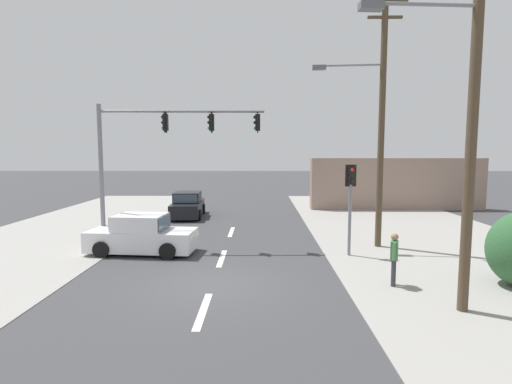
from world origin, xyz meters
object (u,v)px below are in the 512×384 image
at_px(utility_pole_foreground_right, 469,89).
at_px(pedestrian_at_kerb, 394,256).
at_px(utility_pole_midground_right, 379,113).
at_px(sedan_oncoming_near, 188,206).
at_px(pedestal_signal_right_kerb, 350,194).
at_px(traffic_signal_mast, 158,144).
at_px(sedan_receding_far, 142,236).

relative_size(utility_pole_foreground_right, pedestrian_at_kerb, 6.39).
xyz_separation_m(utility_pole_midground_right, sedan_oncoming_near, (-9.42, 7.68, -4.94)).
bearing_deg(utility_pole_foreground_right, utility_pole_midground_right, 91.14).
height_order(utility_pole_foreground_right, sedan_oncoming_near, utility_pole_foreground_right).
bearing_deg(pedestal_signal_right_kerb, traffic_signal_mast, 170.38).
height_order(utility_pole_foreground_right, traffic_signal_mast, utility_pole_foreground_right).
bearing_deg(utility_pole_midground_right, sedan_oncoming_near, 140.79).
relative_size(sedan_oncoming_near, pedestrian_at_kerb, 2.65).
height_order(utility_pole_midground_right, sedan_oncoming_near, utility_pole_midground_right).
relative_size(utility_pole_foreground_right, pedestal_signal_right_kerb, 2.93).
bearing_deg(sedan_oncoming_near, utility_pole_foreground_right, -56.80).
xyz_separation_m(pedestal_signal_right_kerb, sedan_receding_far, (-8.20, 0.33, -1.71)).
xyz_separation_m(sedan_receding_far, pedestrian_at_kerb, (8.76, -3.84, 0.22)).
distance_m(utility_pole_midground_right, traffic_signal_mast, 9.25).
distance_m(sedan_receding_far, sedan_oncoming_near, 8.87).
bearing_deg(pedestrian_at_kerb, pedestal_signal_right_kerb, 99.08).
xyz_separation_m(utility_pole_foreground_right, sedan_oncoming_near, (-9.56, 14.60, -4.87)).
distance_m(utility_pole_midground_right, sedan_receding_far, 10.90).
distance_m(utility_pole_foreground_right, pedestal_signal_right_kerb, 6.46).
height_order(utility_pole_foreground_right, utility_pole_midground_right, utility_pole_midground_right).
relative_size(sedan_receding_far, sedan_oncoming_near, 1.01).
distance_m(traffic_signal_mast, sedan_receding_far, 3.81).
bearing_deg(pedestal_signal_right_kerb, pedestrian_at_kerb, -80.92).
bearing_deg(pedestal_signal_right_kerb, utility_pole_midground_right, 46.46).
relative_size(pedestal_signal_right_kerb, pedestrian_at_kerb, 2.18).
height_order(pedestal_signal_right_kerb, sedan_oncoming_near, pedestal_signal_right_kerb).
bearing_deg(sedan_oncoming_near, sedan_receding_far, -91.42).
bearing_deg(sedan_oncoming_near, pedestrian_at_kerb, -56.07).
relative_size(traffic_signal_mast, pedestal_signal_right_kerb, 1.94).
relative_size(sedan_receding_far, pedestrian_at_kerb, 2.67).
relative_size(utility_pole_foreground_right, sedan_receding_far, 2.39).
xyz_separation_m(utility_pole_foreground_right, traffic_signal_mast, (-9.30, 6.72, -1.22)).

